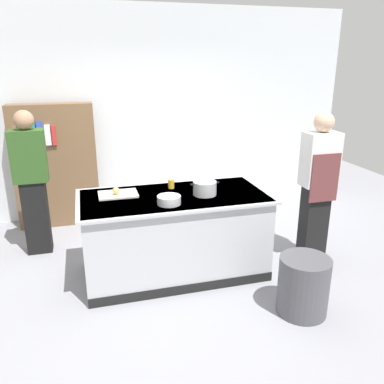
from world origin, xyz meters
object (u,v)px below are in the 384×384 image
onion (116,191)px  mixing_bowl (169,200)px  stock_pot (205,188)px  person_chef (318,184)px  person_guest (32,180)px  bookshelf (56,166)px  trash_bin (303,286)px  juice_cup (171,184)px

onion → mixing_bowl: size_ratio=0.33×
stock_pot → person_chef: (1.32, -0.04, -0.06)m
mixing_bowl → onion: bearing=141.8°
person_guest → person_chef: bearing=54.4°
person_chef → bookshelf: bearing=64.2°
stock_pot → onion: bearing=167.5°
mixing_bowl → bookshelf: (-1.16, 2.04, -0.09)m
onion → trash_bin: size_ratio=0.14×
mixing_bowl → trash_bin: bearing=-36.1°
stock_pot → mixing_bowl: bearing=-157.3°
stock_pot → person_guest: person_guest is taller
stock_pot → trash_bin: stock_pot is taller
onion → person_chef: 2.23m
onion → person_guest: bearing=138.2°
mixing_bowl → juice_cup: bearing=75.0°
stock_pot → bookshelf: (-1.58, 1.86, -0.12)m
trash_bin → onion: bearing=143.3°
person_guest → onion: bearing=31.0°
person_chef → bookshelf: 3.46m
trash_bin → juice_cup: bearing=126.7°
trash_bin → person_guest: bearing=141.3°
juice_cup → trash_bin: 1.72m
mixing_bowl → person_guest: person_guest is taller
onion → stock_pot: 0.92m
onion → juice_cup: (0.61, 0.11, -0.01)m
onion → trash_bin: onion is taller
trash_bin → bookshelf: bookshelf is taller
trash_bin → stock_pot: bearing=124.3°
mixing_bowl → person_guest: bearing=139.4°
juice_cup → bookshelf: 2.02m
mixing_bowl → trash_bin: 1.49m
mixing_bowl → bookshelf: bookshelf is taller
stock_pot → juice_cup: size_ratio=3.11×
person_chef → onion: bearing=91.4°
stock_pot → person_chef: bearing=-1.5°
juice_cup → bookshelf: bearing=129.6°
stock_pot → person_guest: bearing=150.8°
onion → bookshelf: (-0.68, 1.66, -0.10)m
onion → trash_bin: (1.55, -1.16, -0.68)m
mixing_bowl → person_guest: 1.82m
juice_cup → trash_bin: (0.95, -1.27, -0.67)m
onion → person_guest: size_ratio=0.04×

